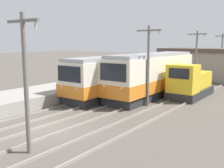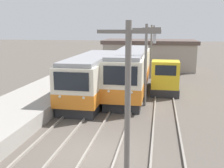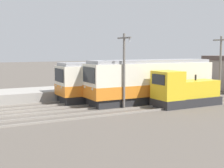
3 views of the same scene
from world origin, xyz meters
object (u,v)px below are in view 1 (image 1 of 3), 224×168
at_px(shunting_locomotive, 190,84).
at_px(catenary_mast_far, 196,56).
at_px(catenary_mast_near, 26,78).
at_px(catenary_mast_distant, 222,53).
at_px(catenary_mast_mid, 148,62).
at_px(commuter_train_left, 110,78).
at_px(commuter_train_center, 153,76).

relative_size(shunting_locomotive, catenary_mast_far, 1.00).
height_order(catenary_mast_near, catenary_mast_distant, same).
distance_m(catenary_mast_near, catenary_mast_mid, 10.76).
distance_m(shunting_locomotive, catenary_mast_mid, 5.59).
xyz_separation_m(commuter_train_left, catenary_mast_far, (4.31, 9.71, 1.65)).
bearing_deg(catenary_mast_distant, catenary_mast_far, -90.00).
bearing_deg(commuter_train_left, shunting_locomotive, 33.97).
height_order(commuter_train_center, shunting_locomotive, commuter_train_center).
xyz_separation_m(commuter_train_center, catenary_mast_far, (1.51, 7.08, 1.54)).
relative_size(commuter_train_left, catenary_mast_near, 1.71).
bearing_deg(catenary_mast_near, commuter_train_center, 95.97).
bearing_deg(commuter_train_center, catenary_mast_far, 77.96).
distance_m(commuter_train_left, catenary_mast_distant, 20.98).
relative_size(commuter_train_center, catenary_mast_far, 2.06).
height_order(catenary_mast_near, catenary_mast_far, same).
height_order(commuter_train_center, catenary_mast_near, catenary_mast_near).
bearing_deg(shunting_locomotive, catenary_mast_near, -95.42).
distance_m(commuter_train_left, catenary_mast_mid, 4.73).
xyz_separation_m(commuter_train_left, catenary_mast_distant, (4.31, 20.47, 1.65)).
bearing_deg(shunting_locomotive, catenary_mast_distant, 95.15).
xyz_separation_m(commuter_train_center, catenary_mast_mid, (1.51, -3.68, 1.54)).
relative_size(catenary_mast_mid, catenary_mast_distant, 1.00).
bearing_deg(commuter_train_center, commuter_train_left, -136.76).
bearing_deg(catenary_mast_far, commuter_train_left, -113.93).
height_order(commuter_train_left, commuter_train_center, commuter_train_center).
xyz_separation_m(commuter_train_center, shunting_locomotive, (3.00, 1.27, -0.57)).
height_order(shunting_locomotive, catenary_mast_mid, catenary_mast_mid).
height_order(catenary_mast_mid, catenary_mast_distant, same).
xyz_separation_m(shunting_locomotive, catenary_mast_far, (-1.49, 5.80, 2.11)).
xyz_separation_m(catenary_mast_far, catenary_mast_distant, (0.00, 10.76, 0.00)).
bearing_deg(catenary_mast_near, catenary_mast_mid, 90.00).
distance_m(commuter_train_left, catenary_mast_near, 12.67).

